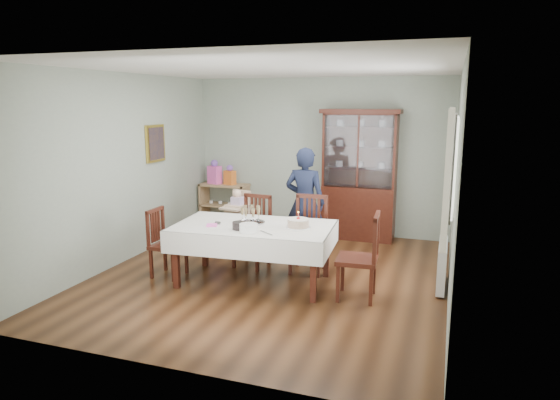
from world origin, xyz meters
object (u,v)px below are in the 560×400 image
at_px(dining_table, 254,253).
at_px(champagne_tray, 251,218).
at_px(chair_far_left, 252,245).
at_px(china_cabinet, 359,173).
at_px(chair_end_right, 358,273).
at_px(sideboard, 225,205).
at_px(chair_far_right, 308,250).
at_px(gift_bag_pink, 215,173).
at_px(woman, 305,203).
at_px(gift_bag_orange, 230,176).
at_px(birthday_cake, 298,224).
at_px(high_chair, 238,226).
at_px(chair_end_left, 168,256).

height_order(dining_table, champagne_tray, champagne_tray).
bearing_deg(chair_far_left, china_cabinet, 64.68).
distance_m(chair_end_right, champagne_tray, 1.54).
bearing_deg(sideboard, china_cabinet, -0.49).
relative_size(dining_table, sideboard, 2.31).
relative_size(dining_table, champagne_tray, 5.76).
relative_size(sideboard, chair_far_left, 0.90).
relative_size(chair_far_left, chair_far_right, 0.96).
bearing_deg(chair_far_right, china_cabinet, 78.24).
distance_m(china_cabinet, chair_end_right, 2.80).
height_order(dining_table, gift_bag_pink, gift_bag_pink).
height_order(woman, gift_bag_orange, woman).
relative_size(sideboard, woman, 0.55).
distance_m(chair_far_right, birthday_cake, 0.77).
relative_size(chair_end_right, champagne_tray, 2.86).
xyz_separation_m(high_chair, gift_bag_pink, (-1.03, 1.29, 0.62)).
bearing_deg(woman, chair_end_left, 44.76).
bearing_deg(dining_table, chair_end_right, -3.96).
xyz_separation_m(china_cabinet, woman, (-0.58, -1.25, -0.30)).
relative_size(chair_far_left, birthday_cake, 3.23).
height_order(chair_far_left, birthday_cake, chair_far_left).
bearing_deg(birthday_cake, chair_end_left, -173.69).
xyz_separation_m(birthday_cake, gift_bag_pink, (-2.38, 2.50, 0.18)).
relative_size(dining_table, gift_bag_pink, 4.67).
distance_m(birthday_cake, gift_bag_pink, 3.45).
bearing_deg(woman, champagne_tray, 73.47).
bearing_deg(birthday_cake, high_chair, 138.33).
relative_size(china_cabinet, birthday_cake, 7.05).
relative_size(sideboard, birthday_cake, 2.92).
distance_m(chair_far_left, champagne_tray, 0.78).
height_order(china_cabinet, birthday_cake, china_cabinet).
xyz_separation_m(sideboard, chair_far_right, (2.16, -1.93, -0.09)).
bearing_deg(dining_table, sideboard, 122.24).
bearing_deg(woman, birthday_cake, 103.13).
relative_size(china_cabinet, woman, 1.32).
distance_m(chair_far_right, gift_bag_orange, 2.87).
xyz_separation_m(sideboard, chair_far_left, (1.34, -1.95, -0.10)).
height_order(chair_end_left, gift_bag_pink, gift_bag_pink).
bearing_deg(chair_end_left, gift_bag_pink, 13.80).
bearing_deg(birthday_cake, dining_table, -175.74).
xyz_separation_m(champagne_tray, birthday_cake, (0.65, -0.04, -0.01)).
distance_m(chair_end_right, gift_bag_orange, 3.94).
xyz_separation_m(chair_far_left, gift_bag_pink, (-1.53, 1.93, 0.70)).
relative_size(birthday_cake, gift_bag_pink, 0.69).
height_order(dining_table, gift_bag_orange, gift_bag_orange).
bearing_deg(chair_end_right, gift_bag_pink, -133.48).
xyz_separation_m(chair_far_left, chair_end_right, (1.64, -0.71, 0.01)).
xyz_separation_m(dining_table, birthday_cake, (0.58, 0.04, 0.43)).
bearing_deg(chair_end_right, gift_bag_orange, -136.39).
distance_m(chair_far_right, chair_end_right, 1.09).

